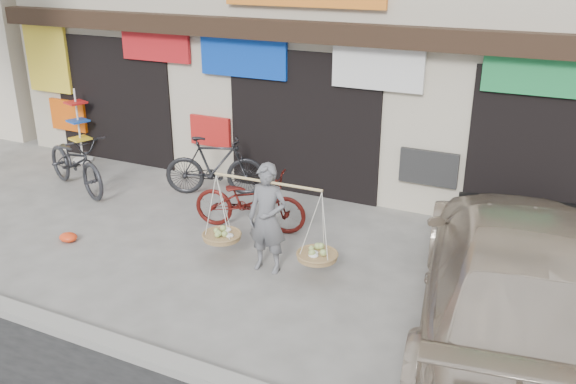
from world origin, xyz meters
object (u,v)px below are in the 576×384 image
at_px(suv, 527,280).
at_px(display_rack, 80,132).
at_px(bike_1, 215,166).
at_px(bike_2, 250,201).
at_px(street_vendor, 268,223).
at_px(bike_0, 76,162).

relative_size(suv, display_rack, 3.81).
height_order(bike_1, suv, suv).
bearing_deg(bike_2, suv, -118.64).
xyz_separation_m(street_vendor, suv, (3.50, -0.29, 0.10)).
bearing_deg(street_vendor, suv, -6.42).
relative_size(bike_1, suv, 0.31).
distance_m(suv, display_rack, 9.99).
bearing_deg(street_vendor, display_rack, 155.02).
height_order(street_vendor, bike_0, street_vendor).
bearing_deg(bike_1, street_vendor, -157.10).
distance_m(street_vendor, bike_1, 3.18).
relative_size(bike_0, suv, 0.35).
bearing_deg(street_vendor, bike_2, 128.17).
distance_m(street_vendor, display_rack, 6.60).
bearing_deg(bike_1, display_rack, 60.27).
bearing_deg(display_rack, suv, -16.93).
xyz_separation_m(bike_0, display_rack, (-1.23, 1.40, 0.08)).
relative_size(bike_1, display_rack, 1.18).
bearing_deg(bike_0, street_vendor, -82.83).
distance_m(bike_1, suv, 6.30).
bearing_deg(bike_2, bike_0, 77.52).
bearing_deg(bike_0, bike_1, -47.64).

